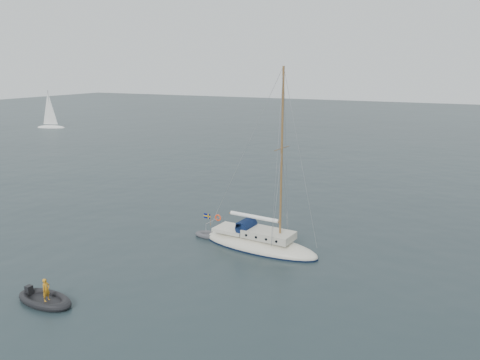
% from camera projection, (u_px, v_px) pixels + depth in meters
% --- Properties ---
extents(ground, '(300.00, 300.00, 0.00)m').
position_uv_depth(ground, '(240.00, 253.00, 32.62)').
color(ground, black).
rests_on(ground, ground).
extents(sailboat, '(9.33, 2.79, 13.28)m').
position_uv_depth(sailboat, '(260.00, 235.00, 33.22)').
color(sailboat, white).
rests_on(sailboat, ground).
extents(dinghy, '(2.56, 1.16, 0.37)m').
position_uv_depth(dinghy, '(211.00, 235.00, 35.56)').
color(dinghy, '#525157').
rests_on(dinghy, ground).
extents(rib, '(3.72, 1.69, 1.49)m').
position_uv_depth(rib, '(45.00, 299.00, 25.68)').
color(rib, black).
rests_on(rib, ground).
extents(distant_yacht_a, '(6.21, 3.31, 8.23)m').
position_uv_depth(distant_yacht_a, '(49.00, 111.00, 97.23)').
color(distant_yacht_a, white).
rests_on(distant_yacht_a, ground).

